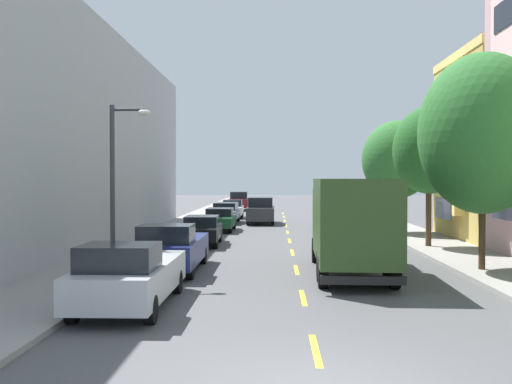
# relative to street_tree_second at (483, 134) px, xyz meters

# --- Properties ---
(ground_plane) EXTENTS (160.00, 160.00, 0.00)m
(ground_plane) POSITION_rel_street_tree_second_xyz_m (-6.40, 18.57, -4.84)
(ground_plane) COLOR #4C4C4F
(sidewalk_left) EXTENTS (3.20, 120.00, 0.14)m
(sidewalk_left) POSITION_rel_street_tree_second_xyz_m (-13.50, 16.57, -4.77)
(sidewalk_left) COLOR gray
(sidewalk_left) RESTS_ON ground_plane
(sidewalk_right) EXTENTS (3.20, 120.00, 0.14)m
(sidewalk_right) POSITION_rel_street_tree_second_xyz_m (0.70, 16.57, -4.77)
(sidewalk_right) COLOR gray
(sidewalk_right) RESTS_ON ground_plane
(lane_centerline_dashes) EXTENTS (0.14, 47.20, 0.01)m
(lane_centerline_dashes) POSITION_rel_street_tree_second_xyz_m (-6.40, 13.07, -4.83)
(lane_centerline_dashes) COLOR yellow
(lane_centerline_dashes) RESTS_ON ground_plane
(apartment_block_opposite) EXTENTS (10.00, 36.00, 10.64)m
(apartment_block_opposite) POSITION_rel_street_tree_second_xyz_m (-20.10, 8.57, 0.48)
(apartment_block_opposite) COLOR #A8A8AD
(apartment_block_opposite) RESTS_ON ground_plane
(street_tree_second) EXTENTS (4.40, 4.40, 7.49)m
(street_tree_second) POSITION_rel_street_tree_second_xyz_m (0.00, 0.00, 0.00)
(street_tree_second) COLOR #47331E
(street_tree_second) RESTS_ON sidewalk_right
(street_tree_third) EXTENTS (3.34, 3.34, 6.51)m
(street_tree_third) POSITION_rel_street_tree_second_xyz_m (0.00, 7.14, -0.24)
(street_tree_third) COLOR #47331E
(street_tree_third) RESTS_ON sidewalk_right
(street_tree_farthest) EXTENTS (4.13, 4.13, 6.55)m
(street_tree_farthest) POSITION_rel_street_tree_second_xyz_m (0.00, 14.28, -0.44)
(street_tree_farthest) COLOR #47331E
(street_tree_farthest) RESTS_ON sidewalk_right
(street_lamp) EXTENTS (1.35, 0.28, 5.55)m
(street_lamp) POSITION_rel_street_tree_second_xyz_m (-12.32, -1.47, -1.41)
(street_lamp) COLOR #38383D
(street_lamp) RESTS_ON sidewalk_left
(delivery_box_truck) EXTENTS (2.61, 7.67, 3.28)m
(delivery_box_truck) POSITION_rel_street_tree_second_xyz_m (-4.61, -0.60, -2.97)
(delivery_box_truck) COLOR #2D471E
(delivery_box_truck) RESTS_ON ground_plane
(parked_hatchback_white) EXTENTS (1.80, 4.03, 1.50)m
(parked_hatchback_white) POSITION_rel_street_tree_second_xyz_m (-10.72, 28.74, -4.08)
(parked_hatchback_white) COLOR silver
(parked_hatchback_white) RESTS_ON ground_plane
(parked_hatchback_teal) EXTENTS (1.86, 4.05, 1.50)m
(parked_hatchback_teal) POSITION_rel_street_tree_second_xyz_m (-2.05, 18.47, -4.08)
(parked_hatchback_teal) COLOR #195B60
(parked_hatchback_teal) RESTS_ON ground_plane
(parked_sedan_black) EXTENTS (1.93, 4.55, 1.43)m
(parked_sedan_black) POSITION_rel_street_tree_second_xyz_m (-10.81, 8.47, -4.09)
(parked_sedan_black) COLOR black
(parked_sedan_black) RESTS_ON ground_plane
(parked_pickup_navy) EXTENTS (2.02, 5.31, 1.73)m
(parked_pickup_navy) POSITION_rel_street_tree_second_xyz_m (-10.82, 0.00, -4.01)
(parked_pickup_navy) COLOR navy
(parked_pickup_navy) RESTS_ON ground_plane
(parked_pickup_silver) EXTENTS (2.00, 5.30, 1.73)m
(parked_pickup_silver) POSITION_rel_street_tree_second_xyz_m (-10.86, -5.91, -4.01)
(parked_pickup_silver) COLOR #B2B5BA
(parked_pickup_silver) RESTS_ON ground_plane
(parked_sedan_forest) EXTENTS (1.82, 4.51, 1.43)m
(parked_sedan_forest) POSITION_rel_street_tree_second_xyz_m (-10.64, 16.31, -4.09)
(parked_sedan_forest) COLOR #194C28
(parked_sedan_forest) RESTS_ON ground_plane
(parked_wagon_sky) EXTENTS (1.95, 4.75, 1.50)m
(parked_wagon_sky) POSITION_rel_street_tree_second_xyz_m (-10.82, 23.11, -4.03)
(parked_wagon_sky) COLOR #7A9EC6
(parked_wagon_sky) RESTS_ON ground_plane
(parked_suv_burgundy) EXTENTS (2.03, 4.83, 1.93)m
(parked_suv_burgundy) POSITION_rel_street_tree_second_xyz_m (-10.90, 40.92, -3.85)
(parked_suv_burgundy) COLOR maroon
(parked_suv_burgundy) RESTS_ON ground_plane
(moving_charcoal_sedan) EXTENTS (1.95, 4.80, 1.93)m
(moving_charcoal_sedan) POSITION_rel_street_tree_second_xyz_m (-8.20, 22.45, -3.85)
(moving_charcoal_sedan) COLOR #333338
(moving_charcoal_sedan) RESTS_ON ground_plane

